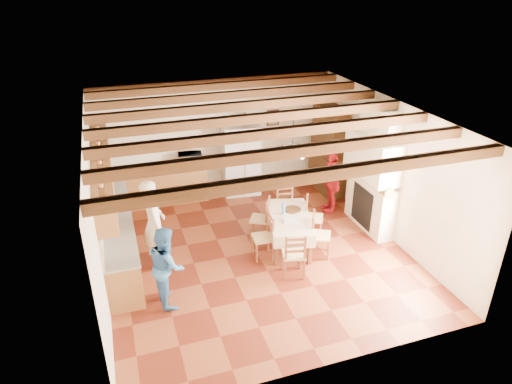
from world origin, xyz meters
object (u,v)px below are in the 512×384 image
dining_table (290,220)px  chair_right_far (314,217)px  chair_right_near (321,235)px  hutch (329,150)px  refrigerator (241,159)px  person_woman_red (331,181)px  chair_left_near (263,237)px  chair_left_far (260,218)px  chair_end_near (294,254)px  chair_end_far (286,203)px  person_woman_blue (167,266)px  microwave (190,160)px  person_man (154,223)px

dining_table → chair_right_far: bearing=15.8°
chair_right_near → hutch: bearing=0.0°
refrigerator → person_woman_red: (1.75, -1.72, -0.15)m
chair_left_near → chair_left_far: same height
refrigerator → chair_left_near: 3.20m
chair_end_near → chair_end_far: same height
person_woman_blue → dining_table: bearing=-74.2°
person_woman_red → microwave: person_woman_red is taller
dining_table → person_woman_blue: (-2.72, -1.01, 0.12)m
chair_end_near → microwave: bearing=-58.9°
hutch → microwave: hutch is taller
person_woman_red → chair_end_near: bearing=-33.9°
chair_left_far → microwave: 2.69m
chair_right_near → person_woman_red: 2.04m
chair_left_near → chair_left_far: 0.78m
chair_right_far → chair_left_far: bearing=101.6°
person_man → person_woman_red: size_ratio=1.18×
chair_left_near → chair_left_far: bearing=169.7°
dining_table → chair_right_far: size_ratio=1.86×
refrigerator → hutch: size_ratio=0.81×
dining_table → microwave: 3.32m
refrigerator → person_woman_red: refrigerator is taller
chair_right_near → chair_end_near: (-0.79, -0.46, 0.00)m
hutch → person_woman_red: hutch is taller
chair_left_near → dining_table: bearing=113.8°
chair_right_far → chair_end_far: bearing=49.6°
chair_left_near → microwave: size_ratio=1.64×
hutch → dining_table: size_ratio=1.29×
person_man → microwave: bearing=-25.6°
chair_end_near → person_man: person_man is taller
dining_table → person_man: (-2.77, 0.22, 0.29)m
chair_end_far → person_woman_blue: bearing=-139.8°
chair_right_far → chair_end_far: size_ratio=1.00×
chair_right_far → person_woman_blue: bearing=137.5°
hutch → dining_table: 3.03m
chair_left_far → person_woman_red: size_ratio=0.62×
person_woman_blue → chair_left_far: bearing=-60.2°
hutch → person_woman_red: 1.20m
person_woman_red → person_woman_blue: bearing=-56.1°
chair_left_far → person_woman_red: person_woman_red is taller
refrigerator → hutch: 2.31m
refrigerator → chair_end_far: refrigerator is taller
hutch → person_man: (-4.76, -2.00, -0.23)m
chair_end_far → dining_table: bearing=-101.2°
person_woman_red → microwave: 3.54m
dining_table → chair_right_near: size_ratio=1.86×
person_woman_blue → person_woman_red: bearing=-67.5°
chair_right_near → chair_end_far: 1.53m
hutch → chair_right_near: 3.23m
microwave → chair_left_far: bearing=-60.1°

